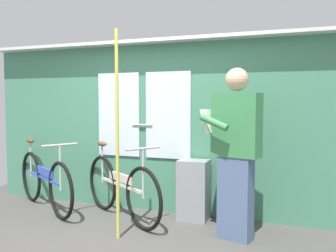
# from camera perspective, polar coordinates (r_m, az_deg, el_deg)

# --- Properties ---
(ground_plane) EXTENTS (5.98, 3.96, 0.04)m
(ground_plane) POSITION_cam_1_polar(r_m,az_deg,el_deg) (3.90, -8.25, -17.89)
(ground_plane) COLOR #474442
(train_door_wall) EXTENTS (4.98, 0.28, 2.20)m
(train_door_wall) POSITION_cam_1_polar(r_m,az_deg,el_deg) (4.70, -1.61, 0.50)
(train_door_wall) COLOR #427F60
(train_door_wall) RESTS_ON ground_plane
(bicycle_near_door) EXTENTS (1.54, 0.95, 0.92)m
(bicycle_near_door) POSITION_cam_1_polar(r_m,az_deg,el_deg) (5.11, -18.82, -8.15)
(bicycle_near_door) COLOR black
(bicycle_near_door) RESTS_ON ground_plane
(bicycle_leaning_behind) EXTENTS (1.45, 0.95, 0.92)m
(bicycle_leaning_behind) POSITION_cam_1_polar(r_m,az_deg,el_deg) (4.50, -7.43, -9.59)
(bicycle_leaning_behind) COLOR black
(bicycle_leaning_behind) RESTS_ON ground_plane
(passenger_reading_newspaper) EXTENTS (0.63, 0.57, 1.76)m
(passenger_reading_newspaper) POSITION_cam_1_polar(r_m,az_deg,el_deg) (3.78, 10.52, -3.65)
(passenger_reading_newspaper) COLOR slate
(passenger_reading_newspaper) RESTS_ON ground_plane
(trash_bin_by_wall) EXTENTS (0.35, 0.28, 0.72)m
(trash_bin_by_wall) POSITION_cam_1_polar(r_m,az_deg,el_deg) (4.44, 4.02, -9.98)
(trash_bin_by_wall) COLOR gray
(trash_bin_by_wall) RESTS_ON ground_plane
(handrail_pole) EXTENTS (0.04, 0.04, 2.16)m
(handrail_pole) POSITION_cam_1_polar(r_m,az_deg,el_deg) (3.75, -7.96, -1.47)
(handrail_pole) COLOR #C6C14C
(handrail_pole) RESTS_ON ground_plane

